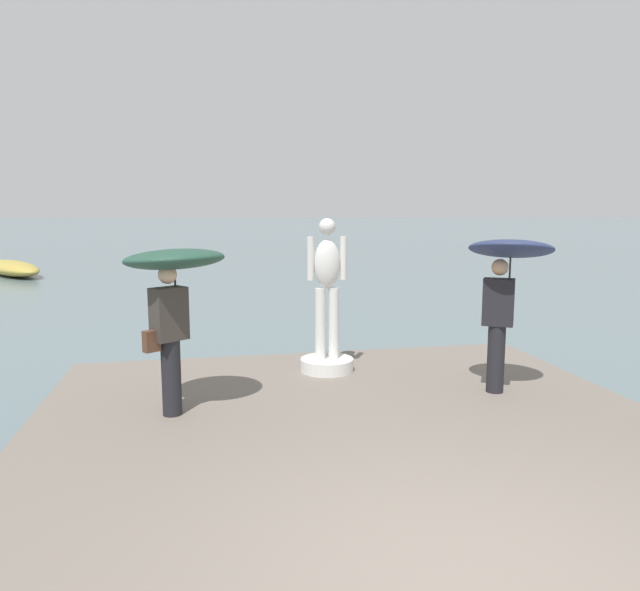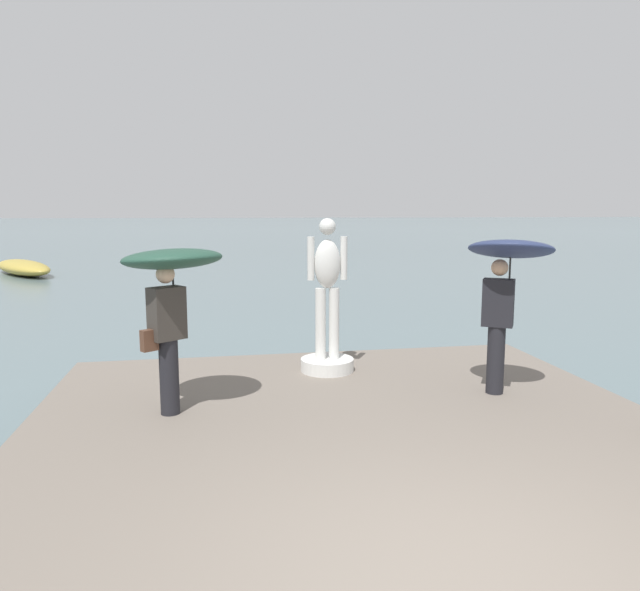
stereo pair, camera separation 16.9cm
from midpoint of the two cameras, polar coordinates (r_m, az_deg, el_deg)
ground_plane at (r=43.17m, az=-8.13°, el=4.59°), size 400.00×400.00×0.00m
pier at (r=5.51m, az=7.27°, el=-19.08°), size 7.17×9.20×0.40m
statue_white_figure at (r=8.43m, az=1.29°, el=-2.14°), size 0.78×0.78×2.23m
onlooker_left at (r=6.79m, az=-13.74°, el=1.51°), size 1.58×1.58×1.94m
onlooker_right at (r=7.67m, az=18.43°, el=2.05°), size 1.44×1.45×2.05m
boat_near at (r=28.15m, az=-26.97°, el=2.48°), size 4.14×5.36×0.63m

